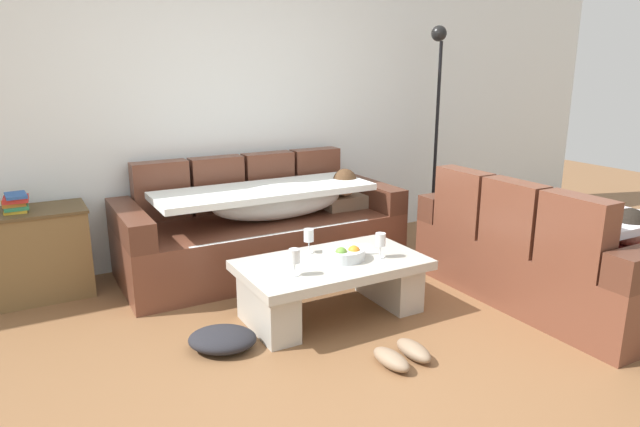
# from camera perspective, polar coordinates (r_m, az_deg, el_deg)

# --- Properties ---
(ground_plane) EXTENTS (14.00, 14.00, 0.00)m
(ground_plane) POSITION_cam_1_polar(r_m,az_deg,el_deg) (3.23, 1.85, -15.03)
(ground_plane) COLOR brown
(back_wall) EXTENTS (9.00, 0.10, 2.70)m
(back_wall) POSITION_cam_1_polar(r_m,az_deg,el_deg) (4.78, -11.65, 11.50)
(back_wall) COLOR white
(back_wall) RESTS_ON ground_plane
(couch_along_wall) EXTENTS (2.21, 0.92, 0.88)m
(couch_along_wall) POSITION_cam_1_polar(r_m,az_deg,el_deg) (4.55, -5.69, -1.44)
(couch_along_wall) COLOR brown
(couch_along_wall) RESTS_ON ground_plane
(couch_near_window) EXTENTS (0.92, 1.77, 0.88)m
(couch_near_window) POSITION_cam_1_polar(r_m,az_deg,el_deg) (4.24, 22.04, -3.73)
(couch_near_window) COLOR brown
(couch_near_window) RESTS_ON ground_plane
(coffee_table) EXTENTS (1.20, 0.68, 0.38)m
(coffee_table) POSITION_cam_1_polar(r_m,az_deg,el_deg) (3.70, 1.20, -6.88)
(coffee_table) COLOR #B8B6AA
(coffee_table) RESTS_ON ground_plane
(fruit_bowl) EXTENTS (0.28, 0.28, 0.10)m
(fruit_bowl) POSITION_cam_1_polar(r_m,az_deg,el_deg) (3.66, 2.49, -4.08)
(fruit_bowl) COLOR silver
(fruit_bowl) RESTS_ON coffee_table
(wine_glass_near_left) EXTENTS (0.07, 0.07, 0.17)m
(wine_glass_near_left) POSITION_cam_1_polar(r_m,az_deg,el_deg) (3.37, -2.62, -4.46)
(wine_glass_near_left) COLOR silver
(wine_glass_near_left) RESTS_ON coffee_table
(wine_glass_near_right) EXTENTS (0.07, 0.07, 0.17)m
(wine_glass_near_right) POSITION_cam_1_polar(r_m,az_deg,el_deg) (3.69, 6.17, -2.76)
(wine_glass_near_right) COLOR silver
(wine_glass_near_right) RESTS_ON coffee_table
(wine_glass_far_back) EXTENTS (0.07, 0.07, 0.17)m
(wine_glass_far_back) POSITION_cam_1_polar(r_m,az_deg,el_deg) (3.76, -1.16, -2.34)
(wine_glass_far_back) COLOR silver
(wine_glass_far_back) RESTS_ON coffee_table
(open_magazine) EXTENTS (0.32, 0.27, 0.01)m
(open_magazine) POSITION_cam_1_polar(r_m,az_deg,el_deg) (3.84, 3.47, -3.74)
(open_magazine) COLOR white
(open_magazine) RESTS_ON coffee_table
(side_cabinet) EXTENTS (0.72, 0.44, 0.64)m
(side_cabinet) POSITION_cam_1_polar(r_m,az_deg,el_deg) (4.44, -27.00, -3.67)
(side_cabinet) COLOR brown
(side_cabinet) RESTS_ON ground_plane
(book_stack_on_cabinet) EXTENTS (0.18, 0.22, 0.12)m
(book_stack_on_cabinet) POSITION_cam_1_polar(r_m,az_deg,el_deg) (4.34, -28.60, 0.98)
(book_stack_on_cabinet) COLOR gold
(book_stack_on_cabinet) RESTS_ON side_cabinet
(floor_lamp) EXTENTS (0.33, 0.31, 1.95)m
(floor_lamp) POSITION_cam_1_polar(r_m,az_deg,el_deg) (5.48, 11.73, 9.46)
(floor_lamp) COLOR black
(floor_lamp) RESTS_ON ground_plane
(pair_of_shoes) EXTENTS (0.30, 0.29, 0.09)m
(pair_of_shoes) POSITION_cam_1_polar(r_m,az_deg,el_deg) (3.25, 8.40, -14.05)
(pair_of_shoes) COLOR #8C7259
(pair_of_shoes) RESTS_ON ground_plane
(crumpled_garment) EXTENTS (0.51, 0.48, 0.12)m
(crumpled_garment) POSITION_cam_1_polar(r_m,az_deg,el_deg) (3.40, -9.90, -12.49)
(crumpled_garment) COLOR #232328
(crumpled_garment) RESTS_ON ground_plane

